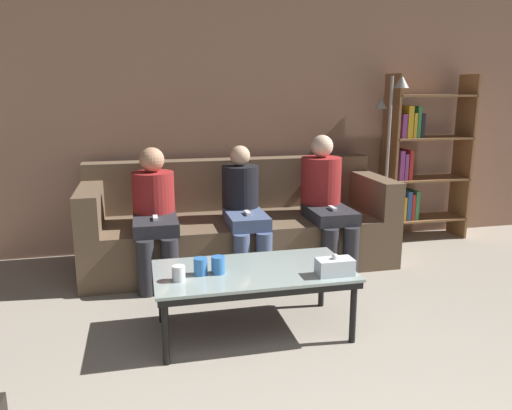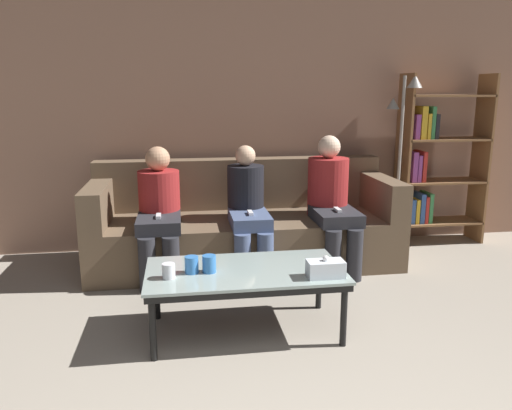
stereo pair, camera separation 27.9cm
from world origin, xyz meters
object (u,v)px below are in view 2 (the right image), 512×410
(coffee_table, at_px, (245,275))
(cup_near_right, at_px, (169,271))
(standing_lamp, at_px, (402,145))
(seated_person_left_end, at_px, (159,208))
(tissue_box, at_px, (326,269))
(seated_person_mid_left, at_px, (248,207))
(cup_near_left, at_px, (192,265))
(seated_person_mid_right, at_px, (331,198))
(bookshelf, at_px, (432,163))
(couch, at_px, (244,227))
(cup_far_center, at_px, (209,264))

(coffee_table, distance_m, cup_near_right, 0.48)
(standing_lamp, height_order, seated_person_left_end, standing_lamp)
(tissue_box, relative_size, seated_person_mid_left, 0.21)
(cup_near_left, bearing_deg, seated_person_mid_left, 66.05)
(cup_near_right, xyz_separation_m, seated_person_mid_right, (1.36, 1.21, 0.14))
(bookshelf, bearing_deg, cup_near_left, -145.21)
(seated_person_mid_left, distance_m, seated_person_mid_right, 0.73)
(couch, bearing_deg, cup_near_right, -113.79)
(couch, relative_size, coffee_table, 2.17)
(tissue_box, bearing_deg, seated_person_left_end, 127.73)
(coffee_table, xyz_separation_m, seated_person_mid_left, (0.17, 1.10, 0.18))
(coffee_table, relative_size, seated_person_mid_right, 1.08)
(cup_far_center, xyz_separation_m, seated_person_mid_left, (0.39, 1.12, 0.09))
(couch, relative_size, standing_lamp, 1.60)
(bookshelf, height_order, seated_person_left_end, bookshelf)
(tissue_box, distance_m, seated_person_mid_left, 1.34)
(cup_far_center, bearing_deg, cup_near_right, -164.92)
(coffee_table, bearing_deg, standing_lamp, 41.88)
(cup_near_right, height_order, seated_person_mid_left, seated_person_mid_left)
(bookshelf, bearing_deg, seated_person_mid_left, -163.81)
(cup_near_right, relative_size, standing_lamp, 0.06)
(tissue_box, height_order, seated_person_left_end, seated_person_left_end)
(cup_near_left, height_order, cup_near_right, cup_near_left)
(cup_near_right, bearing_deg, couch, 66.21)
(coffee_table, relative_size, cup_far_center, 11.43)
(tissue_box, relative_size, seated_person_mid_right, 0.19)
(cup_near_right, relative_size, seated_person_mid_right, 0.08)
(seated_person_left_end, bearing_deg, cup_near_right, -85.51)
(seated_person_mid_left, bearing_deg, cup_far_center, -109.19)
(coffee_table, bearing_deg, couch, 82.85)
(cup_near_left, bearing_deg, tissue_box, -13.20)
(cup_near_left, relative_size, bookshelf, 0.06)
(tissue_box, distance_m, seated_person_left_end, 1.66)
(cup_far_center, relative_size, bookshelf, 0.06)
(tissue_box, bearing_deg, standing_lamp, 54.39)
(coffee_table, height_order, cup_far_center, cup_far_center)
(coffee_table, distance_m, seated_person_mid_left, 1.13)
(seated_person_left_end, bearing_deg, cup_far_center, -73.43)
(couch, xyz_separation_m, coffee_table, (-0.17, -1.35, 0.06))
(cup_far_center, distance_m, bookshelf, 2.86)
(cup_near_right, height_order, seated_person_mid_right, seated_person_mid_right)
(seated_person_left_end, bearing_deg, cup_near_left, -78.46)
(tissue_box, bearing_deg, coffee_table, 156.29)
(cup_near_right, height_order, bookshelf, bookshelf)
(cup_near_left, relative_size, standing_lamp, 0.06)
(cup_near_left, distance_m, cup_near_right, 0.15)
(seated_person_mid_left, bearing_deg, couch, 90.00)
(standing_lamp, bearing_deg, cup_near_left, -142.77)
(standing_lamp, bearing_deg, seated_person_mid_right, -153.80)
(cup_near_right, relative_size, seated_person_mid_left, 0.09)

